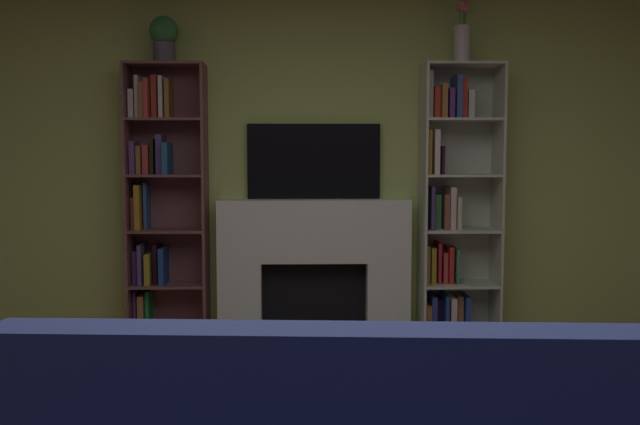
# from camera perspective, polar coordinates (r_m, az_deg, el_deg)

# --- Properties ---
(wall_back_accent) EXTENTS (5.44, 0.06, 2.51)m
(wall_back_accent) POSITION_cam_1_polar(r_m,az_deg,el_deg) (5.14, -0.54, 3.81)
(wall_back_accent) COLOR #B3C764
(wall_back_accent) RESTS_ON ground_plane
(fireplace) EXTENTS (1.51, 0.54, 1.02)m
(fireplace) POSITION_cam_1_polar(r_m,az_deg,el_deg) (5.05, -0.50, -4.35)
(fireplace) COLOR white
(fireplace) RESTS_ON ground_plane
(tv) EXTENTS (0.98, 0.06, 0.55)m
(tv) POSITION_cam_1_polar(r_m,az_deg,el_deg) (5.08, -0.52, 4.28)
(tv) COLOR black
(tv) RESTS_ON fireplace
(bookshelf_left) EXTENTS (0.57, 0.28, 2.00)m
(bookshelf_left) POSITION_cam_1_polar(r_m,az_deg,el_deg) (5.12, -13.16, 1.24)
(bookshelf_left) COLOR brown
(bookshelf_left) RESTS_ON ground_plane
(bookshelf_right) EXTENTS (0.57, 0.33, 2.00)m
(bookshelf_right) POSITION_cam_1_polar(r_m,az_deg,el_deg) (5.11, 10.84, 0.31)
(bookshelf_right) COLOR beige
(bookshelf_right) RESTS_ON ground_plane
(potted_plant) EXTENTS (0.20, 0.20, 0.33)m
(potted_plant) POSITION_cam_1_polar(r_m,az_deg,el_deg) (5.12, -12.89, 14.10)
(potted_plant) COLOR #564C57
(potted_plant) RESTS_ON bookshelf_left
(vase_with_flowers) EXTENTS (0.12, 0.12, 0.46)m
(vase_with_flowers) POSITION_cam_1_polar(r_m,az_deg,el_deg) (5.16, 11.78, 14.00)
(vase_with_flowers) COLOR silver
(vase_with_flowers) RESTS_ON bookshelf_right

